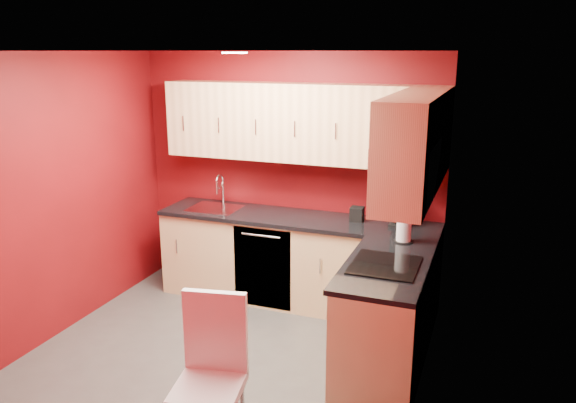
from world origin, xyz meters
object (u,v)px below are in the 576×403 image
Objects in this scene: dining_chair at (208,380)px; napkin_holder at (357,214)px; sink at (216,205)px; paper_towel at (404,226)px; coffee_maker at (400,210)px; microwave at (405,171)px.

napkin_holder is at bearing 70.77° from dining_chair.
sink is 2.06m from paper_towel.
coffee_maker is 2.23× the size of napkin_holder.
microwave is at bearing -79.48° from coffee_maker.
sink is at bearing -177.40° from coffee_maker.
coffee_maker is 0.29× the size of dining_chair.
napkin_holder is (-0.42, 0.01, -0.08)m from coffee_maker.
sink is (-2.09, 1.00, -0.72)m from microwave.
microwave is 1.46× the size of sink.
sink reaches higher than paper_towel.
microwave is 0.74× the size of dining_chair.
microwave is at bearing 43.12° from dining_chair.
dining_chair is at bearing -107.11° from coffee_maker.
paper_towel is (2.02, -0.39, 0.11)m from sink.
napkin_holder is at bearing 119.15° from microwave.
dining_chair is (-0.95, -1.31, -1.14)m from microwave.
paper_towel is at bearing 97.12° from microwave.
paper_towel is at bearing -75.90° from coffee_maker.
paper_towel is at bearing 54.65° from dining_chair.
napkin_holder is at bearing 138.47° from paper_towel.
microwave is 1.98m from dining_chair.
coffee_maker is (1.91, 0.06, 0.12)m from sink.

